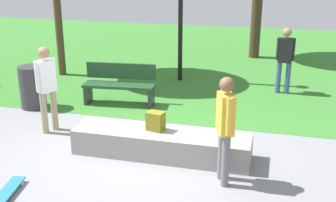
{
  "coord_description": "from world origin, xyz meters",
  "views": [
    {
      "loc": [
        2.17,
        -6.19,
        3.23
      ],
      "look_at": [
        0.4,
        0.54,
        0.83
      ],
      "focal_mm": 45.51,
      "sensor_mm": 36.0,
      "label": 1
    }
  ],
  "objects_px": {
    "concrete_ledge": "(162,143)",
    "skateboard_by_ledge": "(8,191)",
    "trash_bin": "(32,87)",
    "pedestrian_with_backpack": "(285,55)",
    "backpack_on_ledge": "(156,121)",
    "skater_performing_trick": "(225,123)",
    "skater_watching": "(46,83)",
    "park_bench_center_lawn": "(120,83)"
  },
  "relations": [
    {
      "from": "concrete_ledge",
      "to": "pedestrian_with_backpack",
      "type": "height_order",
      "value": "pedestrian_with_backpack"
    },
    {
      "from": "park_bench_center_lawn",
      "to": "pedestrian_with_backpack",
      "type": "bearing_deg",
      "value": 26.3
    },
    {
      "from": "skateboard_by_ledge",
      "to": "park_bench_center_lawn",
      "type": "xyz_separation_m",
      "value": [
        0.14,
        4.09,
        0.42
      ]
    },
    {
      "from": "skateboard_by_ledge",
      "to": "concrete_ledge",
      "type": "bearing_deg",
      "value": 45.19
    },
    {
      "from": "concrete_ledge",
      "to": "skater_performing_trick",
      "type": "distance_m",
      "value": 1.48
    },
    {
      "from": "skater_watching",
      "to": "pedestrian_with_backpack",
      "type": "bearing_deg",
      "value": 40.07
    },
    {
      "from": "backpack_on_ledge",
      "to": "skater_performing_trick",
      "type": "bearing_deg",
      "value": -14.92
    },
    {
      "from": "concrete_ledge",
      "to": "park_bench_center_lawn",
      "type": "xyz_separation_m",
      "value": [
        -1.62,
        2.32,
        0.27
      ]
    },
    {
      "from": "backpack_on_ledge",
      "to": "skater_performing_trick",
      "type": "distance_m",
      "value": 1.45
    },
    {
      "from": "skater_watching",
      "to": "backpack_on_ledge",
      "type": "bearing_deg",
      "value": -10.62
    },
    {
      "from": "skater_performing_trick",
      "to": "pedestrian_with_backpack",
      "type": "xyz_separation_m",
      "value": [
        0.82,
        4.71,
        0.01
      ]
    },
    {
      "from": "skater_performing_trick",
      "to": "pedestrian_with_backpack",
      "type": "distance_m",
      "value": 4.78
    },
    {
      "from": "backpack_on_ledge",
      "to": "skateboard_by_ledge",
      "type": "height_order",
      "value": "backpack_on_ledge"
    },
    {
      "from": "skateboard_by_ledge",
      "to": "trash_bin",
      "type": "distance_m",
      "value": 3.76
    },
    {
      "from": "park_bench_center_lawn",
      "to": "backpack_on_ledge",
      "type": "bearing_deg",
      "value": -56.38
    },
    {
      "from": "skater_watching",
      "to": "trash_bin",
      "type": "xyz_separation_m",
      "value": [
        -1.04,
        1.12,
        -0.49
      ]
    },
    {
      "from": "backpack_on_ledge",
      "to": "skater_watching",
      "type": "bearing_deg",
      "value": -176.93
    },
    {
      "from": "skater_watching",
      "to": "skater_performing_trick",
      "type": "bearing_deg",
      "value": -17.49
    },
    {
      "from": "skater_performing_trick",
      "to": "skateboard_by_ledge",
      "type": "bearing_deg",
      "value": -158.31
    },
    {
      "from": "skater_performing_trick",
      "to": "skater_watching",
      "type": "bearing_deg",
      "value": 162.51
    },
    {
      "from": "skateboard_by_ledge",
      "to": "park_bench_center_lawn",
      "type": "bearing_deg",
      "value": 88.02
    },
    {
      "from": "skateboard_by_ledge",
      "to": "trash_bin",
      "type": "xyz_separation_m",
      "value": [
        -1.63,
        3.37,
        0.4
      ]
    },
    {
      "from": "backpack_on_ledge",
      "to": "skater_watching",
      "type": "relative_size",
      "value": 0.19
    },
    {
      "from": "trash_bin",
      "to": "pedestrian_with_backpack",
      "type": "distance_m",
      "value": 5.91
    },
    {
      "from": "backpack_on_ledge",
      "to": "pedestrian_with_backpack",
      "type": "height_order",
      "value": "pedestrian_with_backpack"
    },
    {
      "from": "skateboard_by_ledge",
      "to": "trash_bin",
      "type": "bearing_deg",
      "value": 115.77
    },
    {
      "from": "concrete_ledge",
      "to": "park_bench_center_lawn",
      "type": "distance_m",
      "value": 2.84
    },
    {
      "from": "skater_watching",
      "to": "trash_bin",
      "type": "relative_size",
      "value": 1.76
    },
    {
      "from": "backpack_on_ledge",
      "to": "skater_watching",
      "type": "xyz_separation_m",
      "value": [
        -2.24,
        0.42,
        0.37
      ]
    },
    {
      "from": "skater_performing_trick",
      "to": "skater_watching",
      "type": "height_order",
      "value": "skater_watching"
    },
    {
      "from": "concrete_ledge",
      "to": "skateboard_by_ledge",
      "type": "bearing_deg",
      "value": -134.81
    },
    {
      "from": "backpack_on_ledge",
      "to": "skater_performing_trick",
      "type": "relative_size",
      "value": 0.2
    },
    {
      "from": "concrete_ledge",
      "to": "trash_bin",
      "type": "bearing_deg",
      "value": 154.85
    },
    {
      "from": "skater_watching",
      "to": "pedestrian_with_backpack",
      "type": "distance_m",
      "value": 5.61
    },
    {
      "from": "concrete_ledge",
      "to": "backpack_on_ledge",
      "type": "relative_size",
      "value": 9.33
    },
    {
      "from": "skater_performing_trick",
      "to": "trash_bin",
      "type": "distance_m",
      "value": 5.05
    },
    {
      "from": "pedestrian_with_backpack",
      "to": "trash_bin",
      "type": "bearing_deg",
      "value": -154.99
    },
    {
      "from": "backpack_on_ledge",
      "to": "skateboard_by_ledge",
      "type": "bearing_deg",
      "value": -118.45
    },
    {
      "from": "backpack_on_ledge",
      "to": "park_bench_center_lawn",
      "type": "height_order",
      "value": "park_bench_center_lawn"
    },
    {
      "from": "park_bench_center_lawn",
      "to": "pedestrian_with_backpack",
      "type": "xyz_separation_m",
      "value": [
        3.57,
        1.76,
        0.48
      ]
    },
    {
      "from": "skater_performing_trick",
      "to": "trash_bin",
      "type": "height_order",
      "value": "skater_performing_trick"
    },
    {
      "from": "backpack_on_ledge",
      "to": "skateboard_by_ledge",
      "type": "relative_size",
      "value": 0.39
    }
  ]
}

